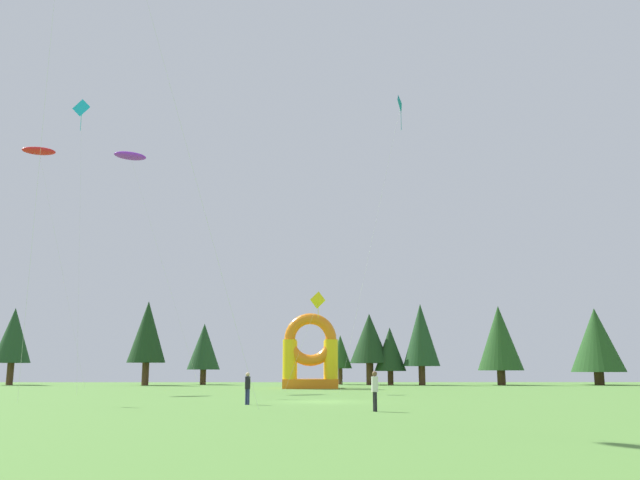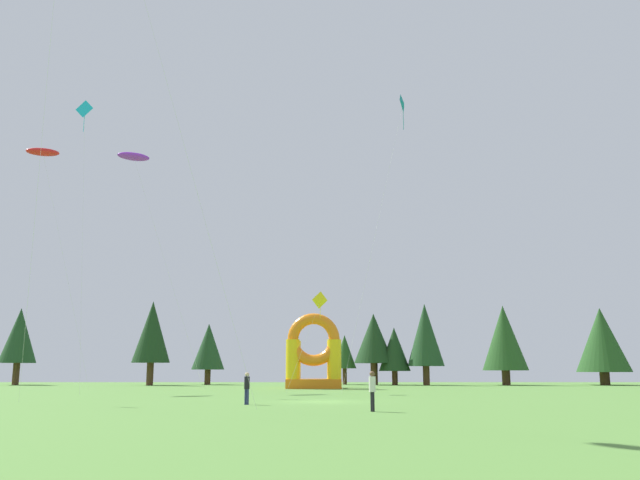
{
  "view_description": "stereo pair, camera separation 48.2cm",
  "coord_description": "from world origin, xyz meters",
  "views": [
    {
      "loc": [
        -0.58,
        -39.78,
        1.84
      ],
      "look_at": [
        0.0,
        8.36,
        11.19
      ],
      "focal_mm": 37.47,
      "sensor_mm": 36.0,
      "label": 1
    },
    {
      "loc": [
        -0.1,
        -39.78,
        1.84
      ],
      "look_at": [
        0.0,
        8.36,
        11.19
      ],
      "focal_mm": 37.47,
      "sensor_mm": 36.0,
      "label": 2
    }
  ],
  "objects": [
    {
      "name": "tree_row_5",
      "position": [
        8.95,
        42.41,
        4.24
      ],
      "size": [
        3.84,
        3.84,
        6.9
      ],
      "color": "#4C331E",
      "rests_on": "ground_plane"
    },
    {
      "name": "tree_row_0",
      "position": [
        -36.99,
        42.66,
        5.89
      ],
      "size": [
        4.37,
        4.37,
        9.28
      ],
      "color": "#4C331E",
      "rests_on": "ground_plane"
    },
    {
      "name": "person_far_side",
      "position": [
        -4.0,
        -3.38,
        1.0
      ],
      "size": [
        0.41,
        0.41,
        1.69
      ],
      "rotation": [
        0.0,
        0.0,
        5.6
      ],
      "color": "navy",
      "rests_on": "ground_plane"
    },
    {
      "name": "tree_row_7",
      "position": [
        22.09,
        41.29,
        5.55
      ],
      "size": [
        5.4,
        5.4,
        9.46
      ],
      "color": "#4C331E",
      "rests_on": "ground_plane"
    },
    {
      "name": "tree_row_8",
      "position": [
        33.98,
        41.62,
        5.35
      ],
      "size": [
        6.34,
        6.34,
        9.22
      ],
      "color": "#4C331E",
      "rests_on": "ground_plane"
    },
    {
      "name": "tree_row_6",
      "position": [
        12.55,
        41.07,
        5.9
      ],
      "size": [
        4.39,
        4.39,
        9.66
      ],
      "color": "#4C331E",
      "rests_on": "ground_plane"
    },
    {
      "name": "kite_red_parafoil",
      "position": [
        -25.81,
        19.35,
        21.62
      ],
      "size": [
        5.94,
        5.4,
        22.24
      ],
      "color": "red",
      "rests_on": "ground_plane"
    },
    {
      "name": "kite_cyan_diamond",
      "position": [
        -20.64,
        15.32,
        23.91
      ],
      "size": [
        3.27,
        4.49,
        24.69
      ],
      "color": "#19B7CC",
      "rests_on": "ground_plane"
    },
    {
      "name": "kite_yellow_diamond",
      "position": [
        -0.06,
        13.59,
        7.17
      ],
      "size": [
        3.28,
        1.34,
        7.71
      ],
      "color": "yellow",
      "rests_on": "ground_plane"
    },
    {
      "name": "kite_purple_parafoil",
      "position": [
        -18.14,
        22.0,
        22.05
      ],
      "size": [
        8.34,
        6.1,
        22.59
      ],
      "color": "purple",
      "rests_on": "ground_plane"
    },
    {
      "name": "kite_teal_diamond",
      "position": [
        7.33,
        15.96,
        24.83
      ],
      "size": [
        6.19,
        3.38,
        25.64
      ],
      "color": "#0C7F7A",
      "rests_on": "ground_plane"
    },
    {
      "name": "inflatable_orange_dome",
      "position": [
        -0.73,
        27.39,
        2.8
      ],
      "size": [
        5.4,
        4.81,
        7.29
      ],
      "color": "orange",
      "rests_on": "ground_plane"
    },
    {
      "name": "ground_plane",
      "position": [
        0.0,
        0.0,
        0.0
      ],
      "size": [
        120.0,
        120.0,
        0.0
      ],
      "primitive_type": "plane",
      "color": "#548438"
    },
    {
      "name": "tree_row_3",
      "position": [
        2.98,
        44.83,
        3.98
      ],
      "size": [
        2.91,
        2.91,
        6.09
      ],
      "color": "#4C331E",
      "rests_on": "ground_plane"
    },
    {
      "name": "person_left_edge",
      "position": [
        2.24,
        -9.28,
        1.05
      ],
      "size": [
        0.37,
        0.37,
        1.77
      ],
      "rotation": [
        0.0,
        0.0,
        1.84
      ],
      "color": "black",
      "rests_on": "ground_plane"
    },
    {
      "name": "tree_row_1",
      "position": [
        -20.26,
        40.79,
        6.23
      ],
      "size": [
        4.49,
        4.49,
        9.93
      ],
      "color": "#4C331E",
      "rests_on": "ground_plane"
    },
    {
      "name": "tree_row_2",
      "position": [
        -13.97,
        44.11,
        4.61
      ],
      "size": [
        4.05,
        4.05,
        7.46
      ],
      "color": "#4C331E",
      "rests_on": "ground_plane"
    },
    {
      "name": "tree_row_4",
      "position": [
        6.51,
        43.03,
        5.55
      ],
      "size": [
        4.86,
        4.86,
        8.63
      ],
      "color": "#4C331E",
      "rests_on": "ground_plane"
    }
  ]
}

